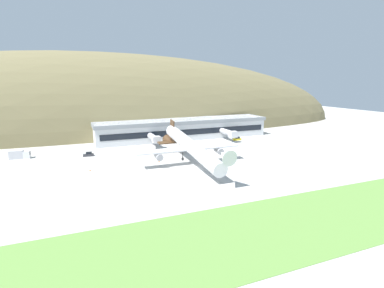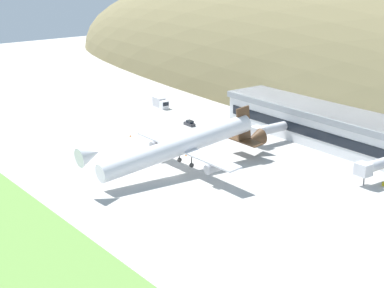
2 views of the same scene
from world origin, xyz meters
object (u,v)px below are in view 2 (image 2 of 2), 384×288
jetway_0 (267,130)px  cargo_airplane (182,146)px  service_car_1 (190,123)px  jetway_1 (375,166)px  terminal_building (357,131)px  traffic_cone_0 (130,136)px  traffic_cone_1 (186,155)px  fuel_truck (160,103)px

jetway_0 → cargo_airplane: size_ratio=0.22×
jetway_0 → cargo_airplane: cargo_airplane is taller
cargo_airplane → service_car_1: 41.25m
jetway_1 → service_car_1: (-63.89, -5.25, -3.32)m
terminal_building → traffic_cone_0: bearing=-139.5°
cargo_airplane → traffic_cone_1: 13.32m
cargo_airplane → service_car_1: bearing=140.7°
fuel_truck → service_car_1: bearing=-13.3°
jetway_0 → fuel_truck: size_ratio=1.65×
traffic_cone_1 → terminal_building: bearing=58.1°
jetway_1 → traffic_cone_1: 47.52m
traffic_cone_1 → traffic_cone_0: bearing=-174.5°
service_car_1 → traffic_cone_1: service_car_1 is taller
jetway_0 → service_car_1: size_ratio=2.93×
traffic_cone_0 → jetway_0: bearing=42.9°
jetway_1 → traffic_cone_0: bearing=-158.4°
service_car_1 → traffic_cone_1: size_ratio=6.92×
cargo_airplane → service_car_1: (-31.63, 25.87, -5.67)m
jetway_1 → jetway_0: bearing=179.0°
terminal_building → traffic_cone_0: terminal_building is taller
traffic_cone_0 → cargo_airplane: bearing=-9.6°
jetway_1 → cargo_airplane: (-32.26, -31.12, 2.35)m
jetway_0 → cargo_airplane: (4.19, -31.75, 2.35)m
cargo_airplane → service_car_1: cargo_airplane is taller
jetway_0 → traffic_cone_1: 24.72m
terminal_building → cargo_airplane: size_ratio=1.62×
terminal_building → service_car_1: bearing=-156.7°
cargo_airplane → fuel_truck: (-55.49, 31.53, -4.81)m
cargo_airplane → jetway_1: bearing=44.0°
service_car_1 → terminal_building: bearing=23.3°
cargo_airplane → traffic_cone_0: 33.49m
terminal_building → jetway_1: terminal_building is taller
service_car_1 → traffic_cone_1: (22.66, -18.09, -0.39)m
terminal_building → jetway_1: 22.95m
jetway_0 → cargo_airplane: bearing=-82.5°
cargo_airplane → traffic_cone_0: size_ratio=91.85×
jetway_0 → fuel_truck: bearing=-179.8°
terminal_building → service_car_1: 50.70m
fuel_truck → jetway_0: bearing=0.2°
terminal_building → jetway_0: terminal_building is taller
jetway_1 → fuel_truck: (-87.75, 0.41, -2.46)m
jetway_1 → service_car_1: bearing=-175.3°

